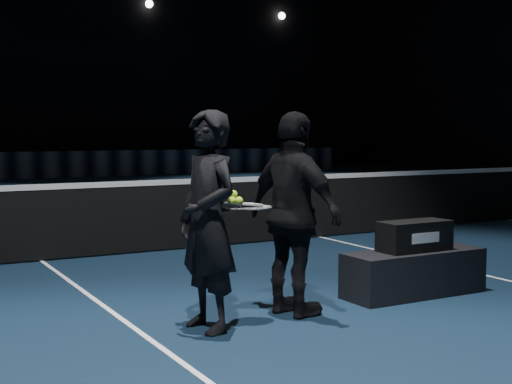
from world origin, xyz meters
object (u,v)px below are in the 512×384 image
racket_bag (414,236)px  racket_upper (248,204)px  tennis_balls (235,199)px  racket_lower (255,208)px  player_a (208,221)px  player_bench (414,273)px  player_b (294,214)px

racket_bag → racket_upper: racket_upper is taller
racket_upper → tennis_balls: tennis_balls is taller
racket_lower → racket_upper: (-0.05, 0.04, 0.03)m
racket_lower → tennis_balls: 0.21m
racket_upper → tennis_balls: (-0.14, -0.05, 0.06)m
player_a → racket_upper: player_a is taller
racket_bag → player_bench: bearing=0.0°
player_a → player_b: size_ratio=1.00×
player_bench → player_b: (-1.42, -0.08, 0.66)m
racket_lower → racket_upper: racket_upper is taller
player_bench → tennis_balls: bearing=-177.1°
racket_bag → player_b: (-1.42, -0.08, 0.30)m
player_b → tennis_balls: 0.62m
racket_bag → racket_lower: bearing=-177.1°
player_a → racket_upper: 0.42m
racket_bag → player_b: bearing=-177.3°
racket_lower → tennis_balls: tennis_balls is taller
player_a → player_b: (0.85, 0.06, 0.00)m
player_bench → racket_bag: 0.36m
player_bench → racket_lower: size_ratio=2.14×
tennis_balls → racket_upper: bearing=17.6°
racket_upper → player_bench: bearing=-5.9°
player_bench → racket_bag: bearing=0.0°
player_a → racket_upper: bearing=91.1°
player_bench → racket_bag: racket_bag is taller
player_a → tennis_balls: 0.30m
player_b → racket_lower: bearing=80.8°
racket_lower → tennis_balls: (-0.19, -0.01, 0.08)m
racket_lower → tennis_balls: bearing=178.5°
racket_upper → player_b: bearing=-9.1°
player_a → racket_lower: bearing=85.4°
racket_bag → racket_lower: racket_lower is taller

